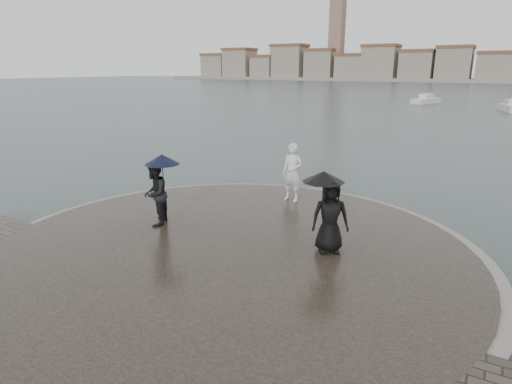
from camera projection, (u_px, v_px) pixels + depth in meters
The scene contains 7 objects.
ground at pixel (126, 330), 7.88m from camera, with size 400.00×400.00×0.00m, color #2B3835.
kerb_ring at pixel (230, 254), 10.74m from camera, with size 12.50×12.50×0.32m, color gray.
quay_tip at pixel (230, 253), 10.74m from camera, with size 11.90×11.90×0.36m, color #2D261E.
statue at pixel (292, 172), 14.15m from camera, with size 0.70×0.46×1.93m, color white.
visitor_left at pixel (156, 187), 11.88m from camera, with size 1.24×1.14×2.04m.
visitor_right at pixel (329, 207), 10.15m from camera, with size 1.28×1.07×1.95m.
far_skyline at pixel (473, 65), 142.96m from camera, with size 260.00×20.00×37.00m.
Camera 1 is at (5.51, -4.73, 4.64)m, focal length 30.00 mm.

